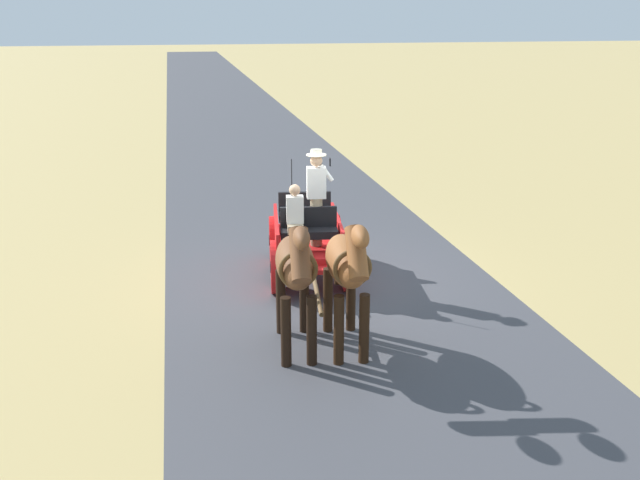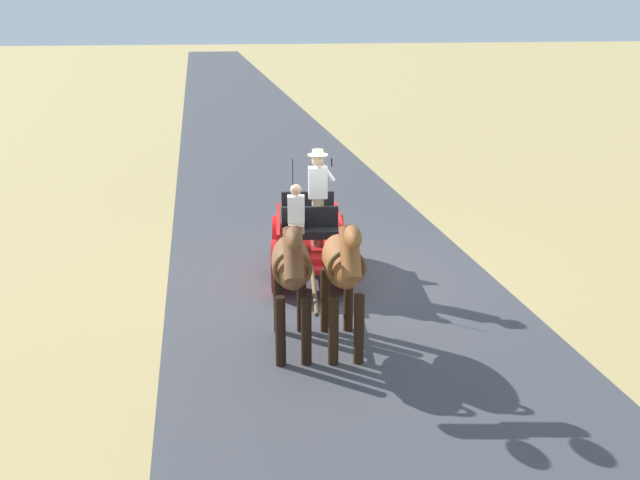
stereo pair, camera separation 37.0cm
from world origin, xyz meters
TOP-DOWN VIEW (x-y plane):
  - ground_plane at (0.00, 0.00)m, footprint 200.00×200.00m
  - road_surface at (0.00, 0.00)m, footprint 6.09×160.00m
  - horse_drawn_carriage at (0.39, -0.18)m, footprint 1.69×4.51m
  - horse_near_side at (0.39, 2.87)m, footprint 0.67×2.14m
  - horse_off_side at (1.12, 2.78)m, footprint 0.69×2.14m

SIDE VIEW (x-z plane):
  - ground_plane at x=0.00m, z-range 0.00..0.00m
  - road_surface at x=0.00m, z-range 0.00..0.01m
  - horse_drawn_carriage at x=0.39m, z-range -0.43..2.07m
  - horse_near_side at x=0.39m, z-range 0.22..2.43m
  - horse_off_side at x=1.12m, z-range 0.22..2.43m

